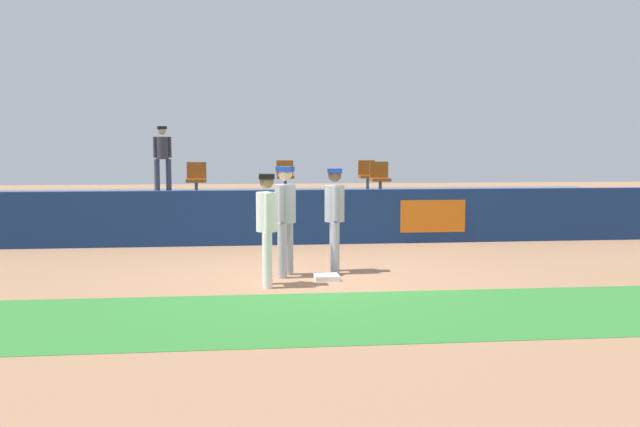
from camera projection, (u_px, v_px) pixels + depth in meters
ground_plane at (313, 278)px, 11.62m from camera, size 60.00×60.00×0.00m
grass_foreground_strip at (333, 315)px, 9.04m from camera, size 18.00×2.80×0.01m
first_base at (327, 277)px, 11.49m from camera, size 0.40×0.40×0.08m
player_fielder_home at (267, 222)px, 10.88m from camera, size 0.34×0.55×1.76m
player_runner_visitor at (335, 212)px, 12.06m from camera, size 0.37×0.51×1.81m
player_coach_visitor at (285, 213)px, 11.70m from camera, size 0.46×0.49×1.85m
field_wall at (295, 217)px, 15.62m from camera, size 18.00×0.26×1.22m
bleacher_platform at (287, 212)px, 18.17m from camera, size 18.00×4.80×0.98m
seat_front_right at (380, 177)px, 17.21m from camera, size 0.46×0.44×0.84m
seat_back_center at (285, 174)px, 18.74m from camera, size 0.45×0.44×0.84m
seat_back_right at (367, 174)px, 18.99m from camera, size 0.46×0.44×0.84m
seat_front_left at (196, 178)px, 16.72m from camera, size 0.46×0.44×0.84m
spectator_hooded at (162, 153)px, 19.11m from camera, size 0.48×0.41×1.76m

